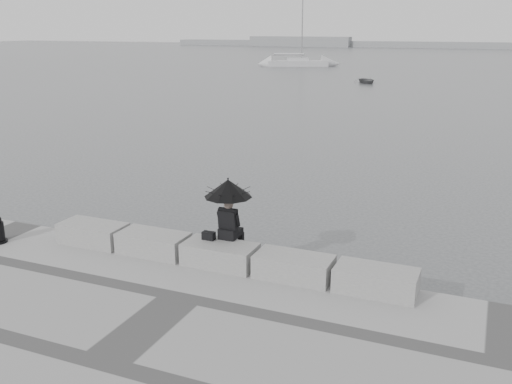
% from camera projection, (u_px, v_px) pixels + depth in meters
% --- Properties ---
extents(ground, '(360.00, 360.00, 0.00)m').
position_uv_depth(ground, '(229.00, 278.00, 13.01)').
color(ground, '#434648').
rests_on(ground, ground).
extents(stone_block_far_left, '(1.60, 0.80, 0.50)m').
position_uv_depth(stone_block_far_left, '(93.00, 233.00, 13.68)').
color(stone_block_far_left, gray).
rests_on(stone_block_far_left, promenade).
extents(stone_block_left, '(1.60, 0.80, 0.50)m').
position_uv_depth(stone_block_left, '(154.00, 244.00, 13.04)').
color(stone_block_left, gray).
rests_on(stone_block_left, promenade).
extents(stone_block_centre, '(1.60, 0.80, 0.50)m').
position_uv_depth(stone_block_centre, '(220.00, 255.00, 12.40)').
color(stone_block_centre, gray).
rests_on(stone_block_centre, promenade).
extents(stone_block_right, '(1.60, 0.80, 0.50)m').
position_uv_depth(stone_block_right, '(294.00, 267.00, 11.77)').
color(stone_block_right, gray).
rests_on(stone_block_right, promenade).
extents(stone_block_far_right, '(1.60, 0.80, 0.50)m').
position_uv_depth(stone_block_far_right, '(376.00, 281.00, 11.13)').
color(stone_block_far_right, gray).
rests_on(stone_block_far_right, promenade).
extents(seated_person, '(1.06, 1.06, 1.39)m').
position_uv_depth(seated_person, '(228.00, 196.00, 12.39)').
color(seated_person, black).
rests_on(seated_person, stone_block_centre).
extents(bag, '(0.28, 0.16, 0.18)m').
position_uv_depth(bag, '(209.00, 236.00, 12.57)').
color(bag, black).
rests_on(bag, stone_block_centre).
extents(distant_landmass, '(180.00, 8.00, 2.80)m').
position_uv_depth(distant_landmass, '(451.00, 45.00, 152.43)').
color(distant_landmass, gray).
rests_on(distant_landmass, ground).
extents(sailboat_left, '(8.87, 5.73, 12.90)m').
position_uv_depth(sailboat_left, '(298.00, 63.00, 82.73)').
color(sailboat_left, silver).
rests_on(sailboat_left, ground).
extents(dinghy, '(3.23, 2.74, 0.51)m').
position_uv_depth(dinghy, '(367.00, 81.00, 57.97)').
color(dinghy, slate).
rests_on(dinghy, ground).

